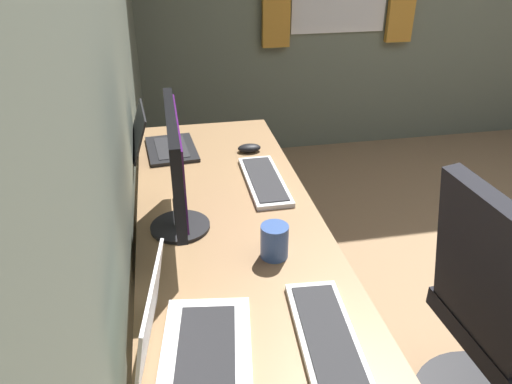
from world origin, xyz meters
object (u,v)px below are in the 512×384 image
at_px(office_chair, 500,332).
at_px(monitor_primary, 176,165).
at_px(coffee_mug, 274,241).
at_px(mouse_spare, 249,148).
at_px(keyboard_spare, 328,340).
at_px(drawer_pedestal, 225,299).
at_px(laptop_left, 158,142).
at_px(keyboard_main, 264,180).
at_px(laptop_leftmost, 184,335).

bearing_deg(office_chair, monitor_primary, 67.77).
bearing_deg(coffee_mug, mouse_spare, -4.83).
relative_size(monitor_primary, keyboard_spare, 1.24).
relative_size(drawer_pedestal, office_chair, 0.72).
bearing_deg(laptop_left, coffee_mug, -158.84).
xyz_separation_m(drawer_pedestal, laptop_left, (0.59, 0.20, 0.43)).
bearing_deg(keyboard_main, coffee_mug, 171.58).
xyz_separation_m(drawer_pedestal, keyboard_main, (0.21, -0.20, 0.39)).
distance_m(laptop_leftmost, keyboard_spare, 0.35).
distance_m(monitor_primary, keyboard_spare, 0.71).
relative_size(laptop_leftmost, keyboard_spare, 0.86).
xyz_separation_m(monitor_primary, keyboard_spare, (-0.59, -0.32, -0.22)).
bearing_deg(monitor_primary, laptop_leftmost, 177.71).
relative_size(keyboard_main, keyboard_spare, 0.98).
height_order(drawer_pedestal, laptop_leftmost, laptop_leftmost).
bearing_deg(mouse_spare, keyboard_spare, 179.14).
bearing_deg(drawer_pedestal, monitor_primary, 110.10).
relative_size(drawer_pedestal, keyboard_spare, 1.62).
height_order(keyboard_spare, office_chair, office_chair).
height_order(laptop_left, mouse_spare, laptop_left).
distance_m(monitor_primary, mouse_spare, 0.70).
bearing_deg(coffee_mug, laptop_left, 21.16).
relative_size(laptop_leftmost, mouse_spare, 3.53).
distance_m(laptop_left, keyboard_main, 0.56).
relative_size(drawer_pedestal, laptop_leftmost, 1.89).
bearing_deg(keyboard_main, drawer_pedestal, 136.64).
bearing_deg(laptop_leftmost, drawer_pedestal, -15.37).
distance_m(monitor_primary, laptop_leftmost, 0.58).
relative_size(drawer_pedestal, laptop_left, 2.09).
height_order(mouse_spare, coffee_mug, coffee_mug).
xyz_separation_m(monitor_primary, coffee_mug, (-0.21, -0.27, -0.18)).
xyz_separation_m(laptop_leftmost, keyboard_spare, (-0.04, -0.34, -0.04)).
height_order(mouse_spare, office_chair, office_chair).
bearing_deg(mouse_spare, laptop_left, 79.57).
bearing_deg(office_chair, coffee_mug, 74.90).
xyz_separation_m(mouse_spare, office_chair, (-0.98, -0.65, -0.29)).
bearing_deg(laptop_left, keyboard_main, -133.48).
relative_size(monitor_primary, laptop_leftmost, 1.45).
height_order(laptop_leftmost, mouse_spare, laptop_leftmost).
distance_m(monitor_primary, laptop_left, 0.68).
xyz_separation_m(laptop_leftmost, coffee_mug, (0.34, -0.29, 0.00)).
height_order(laptop_left, keyboard_spare, laptop_left).
distance_m(laptop_leftmost, mouse_spare, 1.18).
bearing_deg(drawer_pedestal, mouse_spare, -20.65).
height_order(monitor_primary, keyboard_spare, monitor_primary).
bearing_deg(office_chair, laptop_leftmost, 97.90).
bearing_deg(monitor_primary, laptop_left, 5.23).
xyz_separation_m(drawer_pedestal, laptop_leftmost, (-0.60, 0.16, 0.43)).
distance_m(monitor_primary, coffee_mug, 0.39).
relative_size(laptop_left, office_chair, 0.34).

